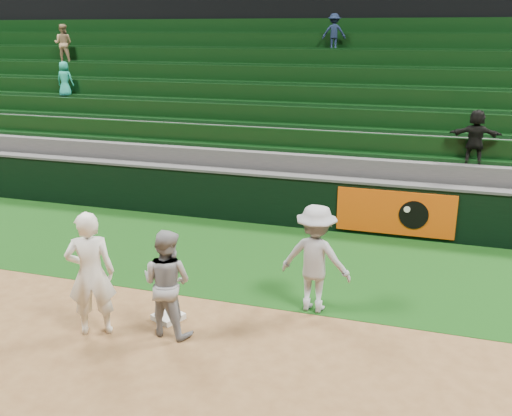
# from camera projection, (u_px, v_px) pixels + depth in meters

# --- Properties ---
(ground) EXTENTS (70.00, 70.00, 0.00)m
(ground) POSITION_uv_depth(u_px,v_px,m) (178.00, 322.00, 9.18)
(ground) COLOR brown
(ground) RESTS_ON ground
(foul_grass) EXTENTS (36.00, 4.20, 0.01)m
(foul_grass) POSITION_uv_depth(u_px,v_px,m) (239.00, 255.00, 11.91)
(foul_grass) COLOR black
(foul_grass) RESTS_ON ground
(first_base) EXTENTS (0.54, 0.54, 0.09)m
(first_base) POSITION_uv_depth(u_px,v_px,m) (168.00, 317.00, 9.27)
(first_base) COLOR silver
(first_base) RESTS_ON ground
(first_baseman) EXTENTS (0.85, 0.75, 1.97)m
(first_baseman) POSITION_uv_depth(u_px,v_px,m) (91.00, 274.00, 8.60)
(first_baseman) COLOR white
(first_baseman) RESTS_ON ground
(baserunner) EXTENTS (0.90, 0.75, 1.69)m
(baserunner) POSITION_uv_depth(u_px,v_px,m) (167.00, 283.00, 8.63)
(baserunner) COLOR gray
(baserunner) RESTS_ON ground
(base_coach) EXTENTS (1.24, 0.79, 1.83)m
(base_coach) POSITION_uv_depth(u_px,v_px,m) (316.00, 259.00, 9.34)
(base_coach) COLOR #9EA1AB
(base_coach) RESTS_ON foul_grass
(field_wall) EXTENTS (36.00, 0.45, 1.25)m
(field_wall) POSITION_uv_depth(u_px,v_px,m) (270.00, 198.00, 13.72)
(field_wall) COLOR black
(field_wall) RESTS_ON ground
(stadium_seating) EXTENTS (36.00, 5.95, 4.96)m
(stadium_seating) POSITION_uv_depth(u_px,v_px,m) (304.00, 129.00, 16.84)
(stadium_seating) COLOR #3D3C3F
(stadium_seating) RESTS_ON ground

